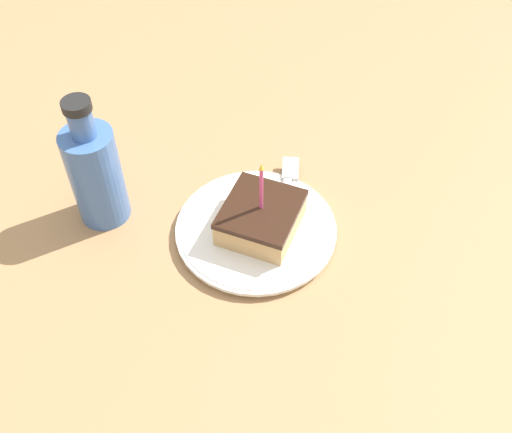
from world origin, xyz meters
TOP-DOWN VIEW (x-y plane):
  - ground_plane at (0.00, 0.00)m, footprint 2.40×2.40m
  - plate at (-0.01, -0.01)m, footprint 0.22×0.22m
  - cake_slice at (-0.01, -0.00)m, footprint 0.10×0.10m
  - fork at (-0.09, 0.01)m, footprint 0.17×0.07m
  - bottle at (0.03, -0.22)m, footprint 0.07×0.07m

SIDE VIEW (x-z plane):
  - ground_plane at x=0.00m, z-range -0.04..0.00m
  - plate at x=-0.01m, z-range 0.00..0.01m
  - fork at x=-0.09m, z-range 0.01..0.02m
  - cake_slice at x=-0.01m, z-range -0.02..0.09m
  - bottle at x=0.03m, z-range -0.02..0.18m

